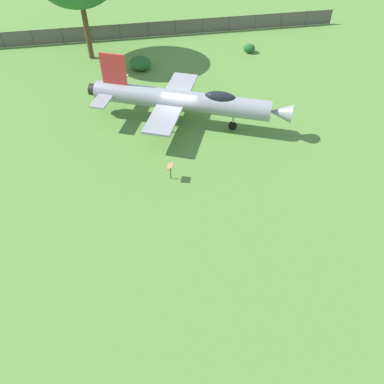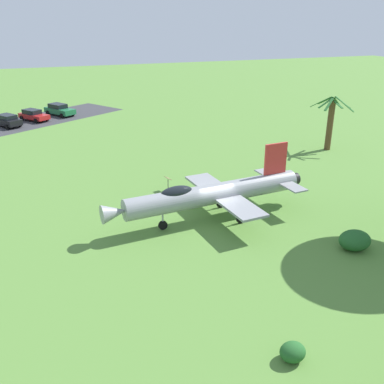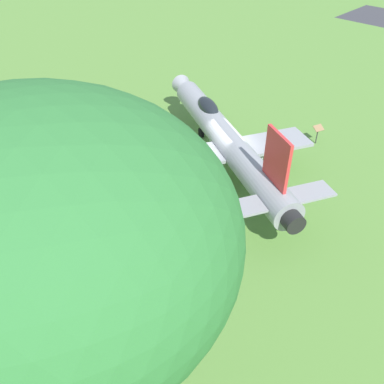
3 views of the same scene
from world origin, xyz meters
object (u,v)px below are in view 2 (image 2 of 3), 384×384
at_px(palm_tree, 330,123).
at_px(shrub_near_fence, 293,352).
at_px(info_plaque, 168,180).
at_px(parked_car_green, 59,110).
at_px(parked_car_black, 6,120).
at_px(parked_car_red, 33,115).
at_px(shrub_by_tree, 355,240).
at_px(display_jet, 210,194).

distance_m(palm_tree, shrub_near_fence, 31.35).
distance_m(info_plaque, parked_car_green, 32.22).
height_order(info_plaque, parked_car_black, parked_car_black).
xyz_separation_m(parked_car_red, parked_car_black, (3.25, 2.30, 0.04)).
bearing_deg(parked_car_green, shrub_near_fence, -26.89).
bearing_deg(parked_car_red, info_plaque, -18.68).
bearing_deg(shrub_near_fence, palm_tree, -128.20).
xyz_separation_m(shrub_by_tree, parked_car_red, (17.63, -42.09, 0.16)).
bearing_deg(display_jet, palm_tree, -153.21).
height_order(display_jet, parked_car_red, display_jet).
xyz_separation_m(display_jet, shrub_near_fence, (1.64, 13.23, -1.48)).
xyz_separation_m(palm_tree, shrub_by_tree, (11.03, 17.98, -2.19)).
bearing_deg(parked_car_green, display_jet, -22.19).
distance_m(shrub_near_fence, parked_car_red, 49.56).
relative_size(display_jet, palm_tree, 2.64).
height_order(shrub_by_tree, parked_car_black, parked_car_black).
height_order(display_jet, shrub_near_fence, display_jet).
bearing_deg(parked_car_green, palm_tree, 10.29).
height_order(parked_car_red, parked_car_black, parked_car_black).
bearing_deg(shrub_near_fence, parked_car_black, -74.83).
bearing_deg(info_plaque, palm_tree, -164.39).
height_order(shrub_near_fence, info_plaque, info_plaque).
bearing_deg(display_jet, shrub_near_fence, 77.05).
relative_size(parked_car_green, parked_car_red, 1.10).
relative_size(palm_tree, shrub_near_fence, 5.09).
height_order(palm_tree, parked_car_green, palm_tree).
bearing_deg(display_jet, info_plaque, -85.06).
distance_m(display_jet, parked_car_black, 36.08).
relative_size(palm_tree, info_plaque, 4.85).
distance_m(info_plaque, parked_car_black, 30.05).
bearing_deg(shrub_near_fence, shrub_by_tree, -141.59).
xyz_separation_m(palm_tree, parked_car_black, (31.91, -21.80, -1.99)).
distance_m(palm_tree, shrub_by_tree, 21.21).
bearing_deg(parked_car_red, parked_car_green, 85.56).
bearing_deg(display_jet, parked_car_green, -84.57).
relative_size(display_jet, parked_car_red, 3.23).
relative_size(info_plaque, parked_car_black, 0.24).
distance_m(display_jet, shrub_by_tree, 9.50).
xyz_separation_m(shrub_by_tree, parked_car_green, (14.19, -44.30, 0.22)).
height_order(palm_tree, shrub_near_fence, palm_tree).
xyz_separation_m(info_plaque, parked_car_red, (9.81, -29.37, -0.10)).
relative_size(info_plaque, parked_car_red, 0.25).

